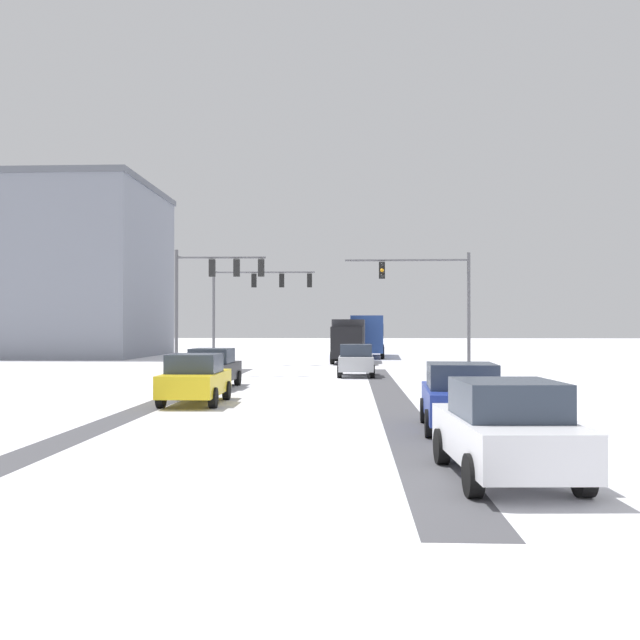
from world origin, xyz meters
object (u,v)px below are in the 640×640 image
Objects in this scene: traffic_signal_far_left at (254,292)px; car_black_second at (213,368)px; traffic_signal_near_right at (434,290)px; office_building_far_left_block at (46,271)px; traffic_signal_near_left at (212,284)px; bus_oncoming at (368,333)px; car_silver_lead at (356,360)px; car_yellow_cab_third at (195,379)px; box_truck_delivery at (349,339)px; car_blue_fourth at (461,396)px; car_white_fifth at (505,429)px.

traffic_signal_far_left reaches higher than car_black_second.
traffic_signal_far_left is 13.49m from traffic_signal_near_right.
traffic_signal_far_left is at bearing -34.24° from office_building_far_left_block.
bus_oncoming is at bearing 69.50° from traffic_signal_near_left.
car_yellow_cab_third is (-5.29, -13.17, 0.00)m from car_silver_lead.
box_truck_delivery is 28.54m from office_building_far_left_block.
traffic_signal_near_right and traffic_signal_near_left have the same top height.
car_blue_fourth is at bearing -85.07° from box_truck_delivery.
box_truck_delivery is at bearing 62.34° from traffic_signal_near_left.
car_blue_fourth is at bearing -35.93° from car_yellow_cab_third.
traffic_signal_near_left reaches higher than car_silver_lead.
car_black_second is (1.55, -7.72, -3.93)m from traffic_signal_near_left.
traffic_signal_far_left is 15.48m from bus_oncoming.
car_white_fifth is at bearing -91.28° from car_blue_fourth.
car_blue_fourth is (9.01, -29.25, -4.00)m from traffic_signal_far_left.
office_building_far_left_block reaches higher than car_blue_fourth.
traffic_signal_near_left is 1.58× the size of car_silver_lead.
box_truck_delivery is (6.19, 3.44, -3.18)m from traffic_signal_far_left.
car_silver_lead is at bearing -92.84° from bus_oncoming.
car_silver_lead and car_white_fifth have the same top height.
car_black_second is 0.99× the size of car_white_fifth.
office_building_far_left_block is (-26.08, 10.10, 5.69)m from box_truck_delivery.
office_building_far_left_block is at bearing 144.85° from traffic_signal_near_right.
car_black_second is at bearing -78.66° from traffic_signal_near_left.
traffic_signal_near_left is 26.93m from car_white_fifth.
traffic_signal_near_left is at bearing -94.82° from traffic_signal_far_left.
car_white_fifth is at bearing -94.09° from traffic_signal_near_right.
traffic_signal_near_left is at bearing 101.34° from car_black_second.
car_blue_fourth is (9.85, -19.27, -3.93)m from traffic_signal_near_left.
office_building_far_left_block is at bearing 119.68° from car_yellow_cab_third.
traffic_signal_far_left is 0.90× the size of box_truck_delivery.
traffic_signal_near_right is 6.07m from car_silver_lead.
traffic_signal_far_left is at bearing -150.97° from box_truck_delivery.
bus_oncoming is at bearing -0.95° from office_building_far_left_block.
car_white_fifth is at bearing -64.40° from car_black_second.
traffic_signal_far_left is 1.64× the size of car_yellow_cab_third.
bus_oncoming is (8.62, 23.06, -2.75)m from traffic_signal_near_left.
car_silver_lead and car_black_second have the same top height.
traffic_signal_near_right is 1.63× the size of car_yellow_cab_third.
car_blue_fourth is 0.38× the size of bus_oncoming.
box_truck_delivery is (-1.59, -9.64, -0.36)m from bus_oncoming.
car_white_fifth is (7.57, -11.10, 0.00)m from car_yellow_cab_third.
car_silver_lead and car_blue_fourth have the same top height.
traffic_signal_near_right is 37.64m from office_building_far_left_block.
car_silver_lead is at bearing -57.82° from traffic_signal_far_left.
traffic_signal_near_left is 30.37m from office_building_far_left_block.
traffic_signal_near_right reaches higher than car_black_second.
car_white_fifth is at bearing -85.96° from box_truck_delivery.
traffic_signal_far_left is at bearing -120.75° from bus_oncoming.
traffic_signal_near_right is 18.62m from car_yellow_cab_third.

